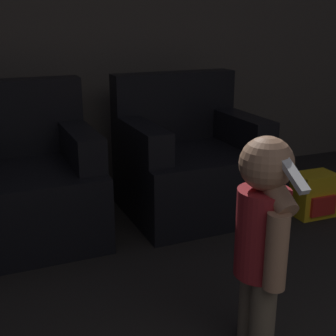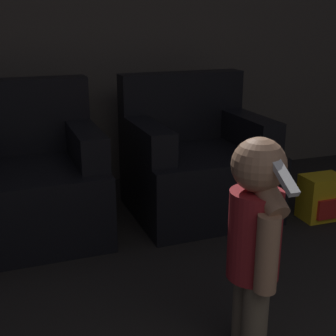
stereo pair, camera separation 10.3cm
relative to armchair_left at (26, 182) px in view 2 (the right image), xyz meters
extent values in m
cube|color=#51493F|center=(0.75, 0.80, 0.98)|extent=(8.40, 0.05, 2.60)
cube|color=black|center=(0.00, -0.05, -0.10)|extent=(0.88, 0.80, 0.44)
cube|color=black|center=(-0.01, 0.26, 0.35)|extent=(0.87, 0.18, 0.46)
cube|color=black|center=(0.35, -0.04, 0.22)|extent=(0.17, 0.63, 0.20)
cube|color=black|center=(1.09, -0.05, -0.10)|extent=(0.89, 0.81, 0.44)
cube|color=black|center=(1.08, 0.26, 0.35)|extent=(0.87, 0.19, 0.46)
cube|color=black|center=(0.73, -0.06, 0.22)|extent=(0.18, 0.63, 0.20)
cube|color=black|center=(1.44, -0.04, 0.22)|extent=(0.18, 0.63, 0.20)
cylinder|color=brown|center=(0.74, -1.36, -0.15)|extent=(0.10, 0.10, 0.35)
cylinder|color=brown|center=(0.72, -1.46, -0.15)|extent=(0.10, 0.10, 0.35)
cylinder|color=maroon|center=(0.73, -1.41, 0.19)|extent=(0.19, 0.19, 0.33)
sphere|color=#A37556|center=(0.73, -1.41, 0.46)|extent=(0.19, 0.19, 0.19)
cylinder|color=#A37556|center=(0.71, -1.53, 0.18)|extent=(0.08, 0.08, 0.28)
cylinder|color=#A37556|center=(0.75, -1.41, 0.39)|extent=(0.08, 0.28, 0.21)
cube|color=white|center=(0.75, -1.53, 0.46)|extent=(0.04, 0.16, 0.10)
cube|color=yellow|center=(1.80, -0.40, -0.18)|extent=(0.26, 0.18, 0.29)
cube|color=red|center=(1.80, -0.50, -0.22)|extent=(0.18, 0.02, 0.13)
camera|label=1|loc=(-0.15, -2.71, 0.94)|focal=50.00mm
camera|label=2|loc=(-0.06, -2.74, 0.94)|focal=50.00mm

